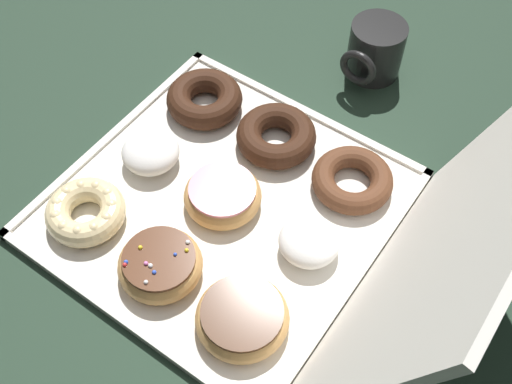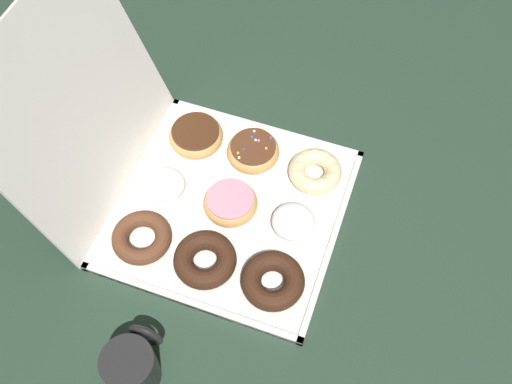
# 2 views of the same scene
# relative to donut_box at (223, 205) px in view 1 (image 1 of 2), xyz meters

# --- Properties ---
(ground_plane) EXTENTS (3.00, 3.00, 0.00)m
(ground_plane) POSITION_rel_donut_box_xyz_m (0.00, 0.00, -0.01)
(ground_plane) COLOR #233828
(donut_box) EXTENTS (0.44, 0.44, 0.01)m
(donut_box) POSITION_rel_donut_box_xyz_m (0.00, 0.00, 0.00)
(donut_box) COLOR silver
(donut_box) RESTS_ON ground
(box_lid_open) EXTENTS (0.44, 0.14, 0.41)m
(box_lid_open) POSITION_rel_donut_box_xyz_m (0.00, 0.29, 0.20)
(box_lid_open) COLOR silver
(box_lid_open) RESTS_ON ground
(chocolate_cake_ring_donut_0) EXTENTS (0.12, 0.12, 0.04)m
(chocolate_cake_ring_donut_0) POSITION_rel_donut_box_xyz_m (-0.13, -0.13, 0.02)
(chocolate_cake_ring_donut_0) COLOR #381E11
(chocolate_cake_ring_donut_0) RESTS_ON donut_box
(powdered_filled_donut_1) EXTENTS (0.08, 0.08, 0.04)m
(powdered_filled_donut_1) POSITION_rel_donut_box_xyz_m (0.00, -0.13, 0.03)
(powdered_filled_donut_1) COLOR white
(powdered_filled_donut_1) RESTS_ON donut_box
(cruller_donut_2) EXTENTS (0.11, 0.11, 0.04)m
(cruller_donut_2) POSITION_rel_donut_box_xyz_m (0.13, -0.14, 0.02)
(cruller_donut_2) COLOR beige
(cruller_donut_2) RESTS_ON donut_box
(chocolate_cake_ring_donut_3) EXTENTS (0.12, 0.12, 0.04)m
(chocolate_cake_ring_donut_3) POSITION_rel_donut_box_xyz_m (-0.13, 0.00, 0.02)
(chocolate_cake_ring_donut_3) COLOR #381E11
(chocolate_cake_ring_donut_3) RESTS_ON donut_box
(pink_frosted_donut_4) EXTENTS (0.11, 0.11, 0.04)m
(pink_frosted_donut_4) POSITION_rel_donut_box_xyz_m (-0.00, 0.00, 0.02)
(pink_frosted_donut_4) COLOR tan
(pink_frosted_donut_4) RESTS_ON donut_box
(sprinkle_donut_5) EXTENTS (0.11, 0.11, 0.04)m
(sprinkle_donut_5) POSITION_rel_donut_box_xyz_m (0.13, -0.00, 0.02)
(sprinkle_donut_5) COLOR tan
(sprinkle_donut_5) RESTS_ON donut_box
(chocolate_cake_ring_donut_6) EXTENTS (0.12, 0.12, 0.03)m
(chocolate_cake_ring_donut_6) POSITION_rel_donut_box_xyz_m (-0.13, 0.13, 0.02)
(chocolate_cake_ring_donut_6) COLOR #59331E
(chocolate_cake_ring_donut_6) RESTS_ON donut_box
(powdered_filled_donut_7) EXTENTS (0.08, 0.08, 0.04)m
(powdered_filled_donut_7) POSITION_rel_donut_box_xyz_m (-0.01, 0.14, 0.03)
(powdered_filled_donut_7) COLOR white
(powdered_filled_donut_7) RESTS_ON donut_box
(chocolate_frosted_donut_8) EXTENTS (0.12, 0.12, 0.04)m
(chocolate_frosted_donut_8) POSITION_rel_donut_box_xyz_m (0.13, 0.13, 0.02)
(chocolate_frosted_donut_8) COLOR tan
(chocolate_frosted_donut_8) RESTS_ON donut_box
(coffee_mug) EXTENTS (0.11, 0.09, 0.09)m
(coffee_mug) POSITION_rel_donut_box_xyz_m (-0.36, 0.04, 0.04)
(coffee_mug) COLOR black
(coffee_mug) RESTS_ON ground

